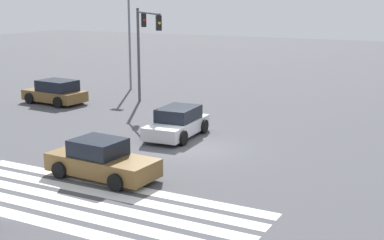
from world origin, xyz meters
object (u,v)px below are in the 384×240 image
Objects in this scene: traffic_signal_mast at (144,37)px; street_light_pole_a at (129,31)px; car_1 at (101,161)px; car_5 at (177,123)px; car_6 at (56,92)px.

street_light_pole_a is at bearing 177.26° from traffic_signal_mast.
street_light_pole_a is (-10.75, 17.71, 3.70)m from car_1.
street_light_pole_a is at bearing 124.17° from car_1.
car_5 is 12.02m from car_6.
car_6 is (-5.74, -2.00, -3.70)m from traffic_signal_mast.
car_6 is 0.60× the size of street_light_pole_a.
traffic_signal_mast reaches higher than car_5.
street_light_pole_a is (1.13, 7.07, 3.63)m from car_6.
car_1 is 15.95m from car_6.
street_light_pole_a reaches higher than car_5.
traffic_signal_mast is 6.85m from street_light_pole_a.
traffic_signal_mast is at bearing -156.76° from car_6.
car_5 is at bearing -0.82° from traffic_signal_mast.
street_light_pole_a reaches higher than car_1.
street_light_pole_a is at bearing -140.73° from car_5.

